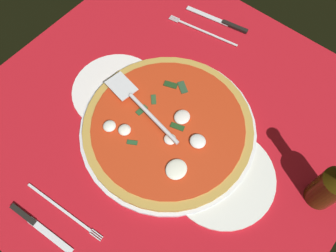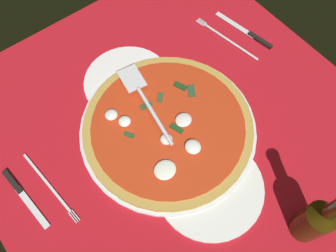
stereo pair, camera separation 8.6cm
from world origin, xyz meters
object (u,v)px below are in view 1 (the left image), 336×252
at_px(dinner_plate_left, 116,90).
at_px(beer_bottle, 332,185).
at_px(pizza_server, 140,105).
at_px(place_setting_near, 50,218).
at_px(dinner_plate_right, 222,177).
at_px(pizza, 168,127).
at_px(place_setting_far, 213,27).

height_order(dinner_plate_left, beer_bottle, beer_bottle).
xyz_separation_m(pizza_server, place_setting_near, (0.02, -0.33, -0.04)).
xyz_separation_m(place_setting_near, beer_bottle, (0.43, 0.42, 0.08)).
distance_m(place_setting_near, beer_bottle, 0.61).
height_order(dinner_plate_right, pizza_server, pizza_server).
distance_m(dinner_plate_right, place_setting_near, 0.40).
distance_m(pizza, place_setting_near, 0.34).
bearing_deg(pizza_server, place_setting_near, 102.58).
distance_m(pizza_server, beer_bottle, 0.46).
height_order(pizza_server, beer_bottle, beer_bottle).
height_order(dinner_plate_right, beer_bottle, beer_bottle).
distance_m(dinner_plate_left, pizza_server, 0.10).
bearing_deg(pizza_server, dinner_plate_left, 3.75).
xyz_separation_m(pizza, place_setting_near, (-0.06, -0.33, -0.02)).
height_order(dinner_plate_left, pizza_server, pizza_server).
relative_size(pizza_server, place_setting_far, 1.16).
distance_m(dinner_plate_left, dinner_plate_right, 0.35).
height_order(dinner_plate_left, dinner_plate_right, same).
bearing_deg(place_setting_far, dinner_plate_left, 69.27).
xyz_separation_m(dinner_plate_left, pizza, (0.18, -0.00, 0.02)).
relative_size(place_setting_near, place_setting_far, 0.99).
bearing_deg(dinner_plate_right, place_setting_near, -126.71).
bearing_deg(dinner_plate_right, beer_bottle, 27.45).
distance_m(pizza_server, place_setting_far, 0.35).
distance_m(dinner_plate_left, place_setting_far, 0.34).
xyz_separation_m(pizza_server, beer_bottle, (0.45, 0.09, 0.04)).
relative_size(pizza, place_setting_far, 1.92).
bearing_deg(dinner_plate_right, dinner_plate_left, 177.22).
bearing_deg(place_setting_near, beer_bottle, 38.92).
height_order(dinner_plate_left, place_setting_near, place_setting_near).
relative_size(dinner_plate_right, pizza_server, 0.99).
height_order(place_setting_near, place_setting_far, same).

